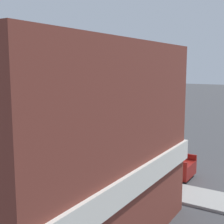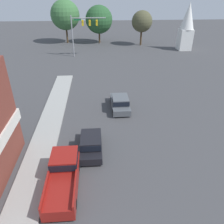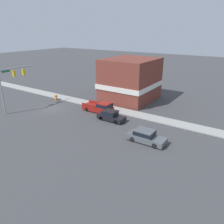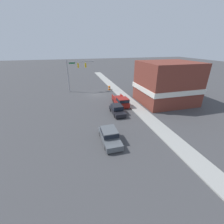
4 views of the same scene
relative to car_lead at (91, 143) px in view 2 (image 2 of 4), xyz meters
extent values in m
cylinder|color=gray|center=(-3.69, 30.26, 3.10)|extent=(0.22, 0.22, 7.76)
cylinder|color=gray|center=(-0.40, 30.26, 6.48)|extent=(6.59, 0.18, 0.18)
cube|color=gold|center=(-1.55, 30.26, 5.61)|extent=(0.36, 0.36, 1.05)
sphere|color=yellow|center=(-1.55, 30.06, 5.93)|extent=(0.22, 0.22, 0.22)
cube|color=gold|center=(-0.20, 30.26, 5.61)|extent=(0.36, 0.36, 1.05)
sphere|color=yellow|center=(-0.20, 30.06, 5.93)|extent=(0.22, 0.22, 0.22)
cube|color=gold|center=(1.15, 30.26, 5.61)|extent=(0.36, 0.36, 1.05)
sphere|color=yellow|center=(1.15, 30.06, 5.93)|extent=(0.22, 0.22, 0.22)
cube|color=#196B38|center=(-2.49, 30.26, 6.19)|extent=(1.40, 0.04, 0.30)
cylinder|color=black|center=(-0.78, 1.44, -0.46)|extent=(0.22, 0.66, 0.66)
cylinder|color=black|center=(0.78, 1.44, -0.46)|extent=(0.22, 0.66, 0.66)
cylinder|color=black|center=(-0.78, -1.21, -0.46)|extent=(0.22, 0.66, 0.66)
cylinder|color=black|center=(0.78, -1.21, -0.46)|extent=(0.22, 0.66, 0.66)
cube|color=black|center=(0.00, 0.11, -0.29)|extent=(1.79, 4.26, 0.62)
cube|color=black|center=(0.00, -0.14, 0.37)|extent=(1.64, 2.05, 0.71)
cube|color=black|center=(0.00, -0.14, 0.37)|extent=(1.66, 2.13, 0.50)
cylinder|color=black|center=(2.41, 8.95, -0.46)|extent=(0.22, 0.66, 0.66)
cylinder|color=black|center=(4.10, 8.95, -0.46)|extent=(0.22, 0.66, 0.66)
cylinder|color=black|center=(2.41, 6.03, -0.46)|extent=(0.22, 0.66, 0.66)
cylinder|color=black|center=(4.10, 6.03, -0.46)|extent=(0.22, 0.66, 0.66)
cube|color=#51565B|center=(3.26, 7.49, -0.27)|extent=(1.91, 4.72, 0.66)
cube|color=#51565B|center=(3.26, 7.21, 0.41)|extent=(1.76, 2.27, 0.70)
cube|color=black|center=(3.26, 7.21, 0.41)|extent=(1.78, 2.36, 0.49)
cylinder|color=black|center=(-2.73, -2.25, -0.46)|extent=(0.22, 0.66, 0.66)
cylinder|color=black|center=(-0.97, -2.25, -0.46)|extent=(0.22, 0.66, 0.66)
cylinder|color=black|center=(-2.73, -5.51, -0.46)|extent=(0.22, 0.66, 0.66)
cylinder|color=black|center=(-0.97, -5.51, -0.46)|extent=(0.22, 0.66, 0.66)
cube|color=maroon|center=(-1.85, -3.88, -0.18)|extent=(1.98, 5.26, 0.85)
cube|color=maroon|center=(-1.85, -2.45, 0.63)|extent=(1.88, 2.00, 0.76)
cube|color=black|center=(-1.85, -2.45, 0.63)|extent=(1.90, 2.08, 0.53)
cube|color=maroon|center=(-2.78, -5.03, 0.42)|extent=(0.12, 2.96, 0.35)
cube|color=maroon|center=(-0.92, -5.03, 0.42)|extent=(0.12, 2.96, 0.35)
cube|color=white|center=(20.64, 34.20, 1.42)|extent=(2.73, 2.73, 4.40)
cone|color=white|center=(20.64, 34.20, 6.31)|extent=(3.00, 3.00, 5.38)
cylinder|color=#4C3823|center=(-6.34, 43.76, 0.92)|extent=(0.44, 0.44, 3.41)
sphere|color=#3D703D|center=(-6.34, 43.76, 5.77)|extent=(6.99, 6.99, 6.99)
cylinder|color=#4C3823|center=(1.85, 42.97, 0.50)|extent=(0.44, 0.44, 2.58)
sphere|color=#28562D|center=(1.85, 42.97, 4.75)|extent=(6.58, 6.58, 6.58)
cylinder|color=#4C3823|center=(11.83, 39.53, 0.84)|extent=(0.44, 0.44, 3.26)
sphere|color=#4C4C33|center=(11.83, 39.53, 4.65)|extent=(4.82, 4.82, 4.82)
camera|label=1|loc=(-20.13, -12.08, 6.24)|focal=50.00mm
camera|label=2|loc=(0.66, -14.66, 11.26)|focal=35.00mm
camera|label=3|loc=(25.32, 17.27, 12.15)|focal=35.00mm
camera|label=4|loc=(7.06, 22.12, 9.96)|focal=24.00mm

